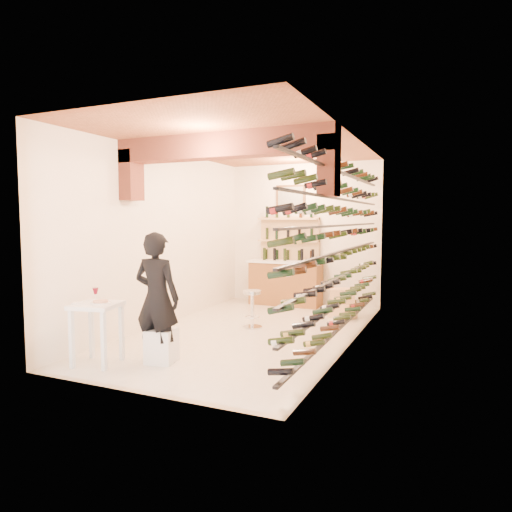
{
  "coord_description": "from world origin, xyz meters",
  "views": [
    {
      "loc": [
        3.22,
        -7.04,
        1.96
      ],
      "look_at": [
        0.0,
        0.3,
        1.3
      ],
      "focal_mm": 32.14,
      "sensor_mm": 36.0,
      "label": 1
    }
  ],
  "objects_px": {
    "white_stool": "(162,346)",
    "person": "(157,298)",
    "tasting_table": "(97,314)",
    "crate_lower": "(342,310)",
    "wine_rack": "(338,245)",
    "back_counter": "(285,282)",
    "chrome_barstool": "(252,306)"
  },
  "relations": [
    {
      "from": "white_stool",
      "to": "person",
      "type": "xyz_separation_m",
      "value": [
        -0.04,
        -0.04,
        0.66
      ]
    },
    {
      "from": "tasting_table",
      "to": "crate_lower",
      "type": "distance_m",
      "value": 4.84
    },
    {
      "from": "wine_rack",
      "to": "white_stool",
      "type": "height_order",
      "value": "wine_rack"
    },
    {
      "from": "crate_lower",
      "to": "back_counter",
      "type": "bearing_deg",
      "value": 151.38
    },
    {
      "from": "white_stool",
      "to": "person",
      "type": "distance_m",
      "value": 0.66
    },
    {
      "from": "wine_rack",
      "to": "chrome_barstool",
      "type": "distance_m",
      "value": 2.02
    },
    {
      "from": "wine_rack",
      "to": "crate_lower",
      "type": "distance_m",
      "value": 2.33
    },
    {
      "from": "chrome_barstool",
      "to": "crate_lower",
      "type": "height_order",
      "value": "chrome_barstool"
    },
    {
      "from": "back_counter",
      "to": "white_stool",
      "type": "bearing_deg",
      "value": -91.42
    },
    {
      "from": "tasting_table",
      "to": "crate_lower",
      "type": "height_order",
      "value": "tasting_table"
    },
    {
      "from": "back_counter",
      "to": "tasting_table",
      "type": "bearing_deg",
      "value": -99.75
    },
    {
      "from": "tasting_table",
      "to": "white_stool",
      "type": "xyz_separation_m",
      "value": [
        0.75,
        0.4,
        -0.45
      ]
    },
    {
      "from": "crate_lower",
      "to": "wine_rack",
      "type": "bearing_deg",
      "value": -79.61
    },
    {
      "from": "person",
      "to": "crate_lower",
      "type": "height_order",
      "value": "person"
    },
    {
      "from": "wine_rack",
      "to": "white_stool",
      "type": "relative_size",
      "value": 12.4
    },
    {
      "from": "wine_rack",
      "to": "back_counter",
      "type": "xyz_separation_m",
      "value": [
        -1.83,
        2.65,
        -1.02
      ]
    },
    {
      "from": "white_stool",
      "to": "crate_lower",
      "type": "height_order",
      "value": "white_stool"
    },
    {
      "from": "wine_rack",
      "to": "tasting_table",
      "type": "bearing_deg",
      "value": -138.74
    },
    {
      "from": "tasting_table",
      "to": "person",
      "type": "distance_m",
      "value": 0.83
    },
    {
      "from": "wine_rack",
      "to": "white_stool",
      "type": "bearing_deg",
      "value": -134.81
    },
    {
      "from": "wine_rack",
      "to": "back_counter",
      "type": "bearing_deg",
      "value": 124.66
    },
    {
      "from": "chrome_barstool",
      "to": "crate_lower",
      "type": "bearing_deg",
      "value": 49.09
    },
    {
      "from": "wine_rack",
      "to": "chrome_barstool",
      "type": "height_order",
      "value": "wine_rack"
    },
    {
      "from": "tasting_table",
      "to": "chrome_barstool",
      "type": "distance_m",
      "value": 2.93
    },
    {
      "from": "wine_rack",
      "to": "tasting_table",
      "type": "distance_m",
      "value": 3.69
    },
    {
      "from": "wine_rack",
      "to": "tasting_table",
      "type": "xyz_separation_m",
      "value": [
        -2.69,
        -2.36,
        -0.87
      ]
    },
    {
      "from": "chrome_barstool",
      "to": "back_counter",
      "type": "bearing_deg",
      "value": 95.17
    },
    {
      "from": "white_stool",
      "to": "wine_rack",
      "type": "bearing_deg",
      "value": 45.19
    },
    {
      "from": "white_stool",
      "to": "chrome_barstool",
      "type": "bearing_deg",
      "value": 82.04
    },
    {
      "from": "wine_rack",
      "to": "tasting_table",
      "type": "relative_size",
      "value": 5.68
    },
    {
      "from": "back_counter",
      "to": "person",
      "type": "distance_m",
      "value": 4.66
    },
    {
      "from": "tasting_table",
      "to": "person",
      "type": "height_order",
      "value": "person"
    }
  ]
}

